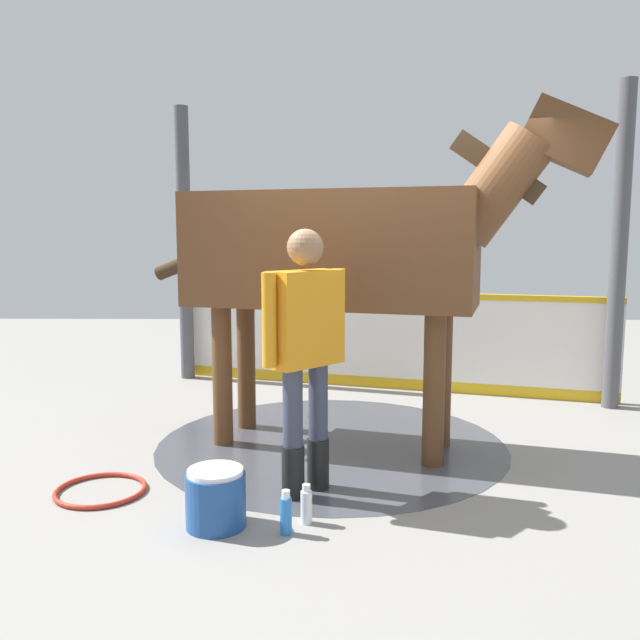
# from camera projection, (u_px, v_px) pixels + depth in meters

# --- Properties ---
(ground_plane) EXTENTS (16.00, 16.00, 0.02)m
(ground_plane) POSITION_uv_depth(u_px,v_px,m) (363.00, 451.00, 5.24)
(ground_plane) COLOR gray
(wet_patch) EXTENTS (2.84, 2.84, 0.00)m
(wet_patch) POSITION_uv_depth(u_px,v_px,m) (331.00, 444.00, 5.39)
(wet_patch) COLOR #42444C
(wet_patch) RESTS_ON ground
(barrier_wall) EXTENTS (1.44, 4.74, 1.08)m
(barrier_wall) POSITION_uv_depth(u_px,v_px,m) (383.00, 343.00, 7.31)
(barrier_wall) COLOR white
(barrier_wall) RESTS_ON ground
(roof_post_near) EXTENTS (0.16, 0.16, 3.15)m
(roof_post_near) POSITION_uv_depth(u_px,v_px,m) (619.00, 248.00, 6.33)
(roof_post_near) COLOR #4C4C51
(roof_post_near) RESTS_ON ground
(roof_post_far) EXTENTS (0.16, 0.16, 3.15)m
(roof_post_far) POSITION_uv_depth(u_px,v_px,m) (185.00, 245.00, 7.67)
(roof_post_far) COLOR #4C4C51
(roof_post_far) RESTS_ON ground
(horse) EXTENTS (1.48, 3.51, 2.67)m
(horse) POSITION_uv_depth(u_px,v_px,m) (347.00, 250.00, 5.15)
(horse) COLOR brown
(horse) RESTS_ON ground
(handler) EXTENTS (0.52, 0.52, 1.75)m
(handler) POSITION_uv_depth(u_px,v_px,m) (305.00, 342.00, 4.25)
(handler) COLOR black
(handler) RESTS_ON ground
(wash_bucket) EXTENTS (0.36, 0.36, 0.35)m
(wash_bucket) POSITION_uv_depth(u_px,v_px,m) (216.00, 498.00, 3.86)
(wash_bucket) COLOR #1E478C
(wash_bucket) RESTS_ON ground
(bottle_shampoo) EXTENTS (0.07, 0.07, 0.24)m
(bottle_shampoo) POSITION_uv_depth(u_px,v_px,m) (306.00, 505.00, 3.91)
(bottle_shampoo) COLOR white
(bottle_shampoo) RESTS_ON ground
(bottle_spray) EXTENTS (0.07, 0.07, 0.26)m
(bottle_spray) POSITION_uv_depth(u_px,v_px,m) (286.00, 514.00, 3.77)
(bottle_spray) COLOR blue
(bottle_spray) RESTS_ON ground
(hose_coil) EXTENTS (0.60, 0.60, 0.03)m
(hose_coil) POSITION_uv_depth(u_px,v_px,m) (101.00, 490.00, 4.38)
(hose_coil) COLOR #B72D1E
(hose_coil) RESTS_ON ground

